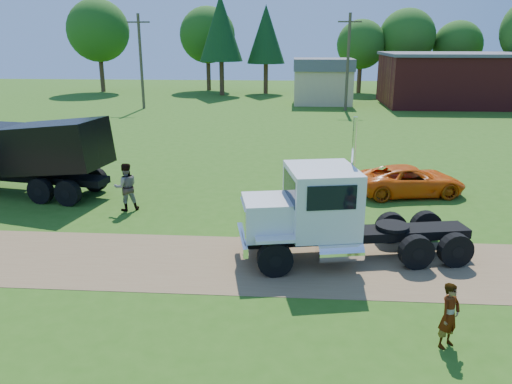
# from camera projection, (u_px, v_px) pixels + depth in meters

# --- Properties ---
(ground) EXTENTS (140.00, 140.00, 0.00)m
(ground) POSITION_uv_depth(u_px,v_px,m) (264.00, 264.00, 15.67)
(ground) COLOR #2C5913
(ground) RESTS_ON ground
(dirt_track) EXTENTS (120.00, 4.20, 0.01)m
(dirt_track) POSITION_uv_depth(u_px,v_px,m) (264.00, 264.00, 15.67)
(dirt_track) COLOR brown
(dirt_track) RESTS_ON ground
(white_semi_tractor) EXTENTS (7.57, 3.68, 4.46)m
(white_semi_tractor) POSITION_uv_depth(u_px,v_px,m) (324.00, 214.00, 15.59)
(white_semi_tractor) COLOR black
(white_semi_tractor) RESTS_ON ground
(black_dump_truck) EXTENTS (8.28, 3.73, 3.51)m
(black_dump_truck) POSITION_uv_depth(u_px,v_px,m) (27.00, 152.00, 22.11)
(black_dump_truck) COLOR black
(black_dump_truck) RESTS_ON ground
(orange_pickup) EXTENTS (5.09, 3.04, 1.33)m
(orange_pickup) POSITION_uv_depth(u_px,v_px,m) (410.00, 180.00, 22.38)
(orange_pickup) COLOR #E1570A
(orange_pickup) RESTS_ON ground
(spectator_a) EXTENTS (0.68, 0.66, 1.58)m
(spectator_a) POSITION_uv_depth(u_px,v_px,m) (449.00, 316.00, 11.28)
(spectator_a) COLOR #999999
(spectator_a) RESTS_ON ground
(spectator_b) EXTENTS (1.19, 1.08, 1.98)m
(spectator_b) POSITION_uv_depth(u_px,v_px,m) (126.00, 187.00, 20.28)
(spectator_b) COLOR #999999
(spectator_b) RESTS_ON ground
(brick_building) EXTENTS (15.40, 10.40, 5.30)m
(brick_building) POSITION_uv_depth(u_px,v_px,m) (458.00, 79.00, 51.77)
(brick_building) COLOR maroon
(brick_building) RESTS_ON ground
(tan_shed) EXTENTS (6.20, 5.40, 4.70)m
(tan_shed) POSITION_uv_depth(u_px,v_px,m) (323.00, 81.00, 52.79)
(tan_shed) COLOR tan
(tan_shed) RESTS_ON ground
(utility_poles) EXTENTS (42.20, 0.28, 9.00)m
(utility_poles) POSITION_uv_depth(u_px,v_px,m) (348.00, 60.00, 47.21)
(utility_poles) COLOR #453C27
(utility_poles) RESTS_ON ground
(tree_row) EXTENTS (59.43, 14.61, 11.71)m
(tree_row) POSITION_uv_depth(u_px,v_px,m) (310.00, 35.00, 61.20)
(tree_row) COLOR #3C2918
(tree_row) RESTS_ON ground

